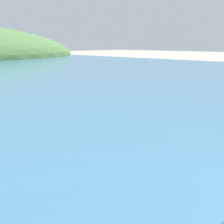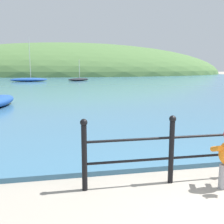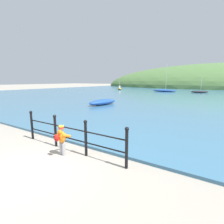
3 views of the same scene
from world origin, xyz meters
name	(u,v)px [view 2 (image 2 of 3)]	position (x,y,z in m)	size (l,w,h in m)	color
water	(81,82)	(0.00, 32.00, 0.05)	(80.00, 60.00, 0.10)	#386684
far_hillside	(70,74)	(0.00, 69.85, 0.00)	(83.97, 46.18, 16.39)	#476B38
iron_railing	(211,145)	(-0.01, 1.50, 0.64)	(4.65, 0.12, 1.21)	black
boat_twin_mast	(29,80)	(-6.74, 33.87, 0.37)	(4.87, 1.87, 5.73)	#1E4793
boat_red_dinghy	(79,79)	(-0.16, 34.26, 0.31)	(3.27, 2.25, 2.93)	black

